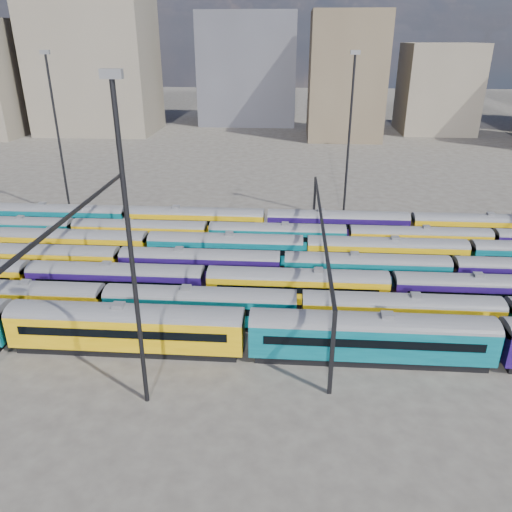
# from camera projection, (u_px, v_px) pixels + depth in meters

# --- Properties ---
(ground) EXTENTS (500.00, 500.00, 0.00)m
(ground) POSITION_uv_depth(u_px,v_px,m) (236.00, 282.00, 60.75)
(ground) COLOR #423D37
(ground) RESTS_ON ground
(rake_0) EXTENTS (134.65, 3.28, 5.54)m
(rake_0) POSITION_uv_depth(u_px,v_px,m) (247.00, 328.00, 45.72)
(rake_0) COLOR black
(rake_0) RESTS_ON ground
(rake_1) EXTENTS (139.79, 2.92, 4.91)m
(rake_1) POSITION_uv_depth(u_px,v_px,m) (201.00, 303.00, 50.75)
(rake_1) COLOR black
(rake_1) RESTS_ON ground
(rake_2) EXTENTS (100.74, 2.95, 4.97)m
(rake_2) POSITION_uv_depth(u_px,v_px,m) (116.00, 277.00, 55.98)
(rake_2) COLOR black
(rake_2) RESTS_ON ground
(rake_3) EXTENTS (117.85, 2.88, 4.83)m
(rake_3) POSITION_uv_depth(u_px,v_px,m) (120.00, 259.00, 60.65)
(rake_3) COLOR black
(rake_3) RESTS_ON ground
(rake_4) EXTENTS (122.00, 2.98, 5.01)m
(rake_4) POSITION_uv_depth(u_px,v_px,m) (148.00, 244.00, 65.03)
(rake_4) COLOR black
(rake_4) RESTS_ON ground
(rake_5) EXTENTS (114.67, 2.80, 4.70)m
(rake_5) POSITION_uv_depth(u_px,v_px,m) (348.00, 236.00, 67.95)
(rake_5) COLOR black
(rake_5) RESTS_ON ground
(rake_6) EXTENTS (103.59, 3.03, 5.11)m
(rake_6) POSITION_uv_depth(u_px,v_px,m) (337.00, 222.00, 72.49)
(rake_6) COLOR black
(rake_6) RESTS_ON ground
(gantry_1) EXTENTS (0.35, 40.35, 8.03)m
(gantry_1) POSITION_uv_depth(u_px,v_px,m) (68.00, 226.00, 59.31)
(gantry_1) COLOR black
(gantry_1) RESTS_ON ground
(gantry_2) EXTENTS (0.35, 40.35, 8.03)m
(gantry_2) POSITION_uv_depth(u_px,v_px,m) (322.00, 232.00, 57.36)
(gantry_2) COLOR black
(gantry_2) RESTS_ON ground
(mast_1) EXTENTS (1.40, 0.50, 25.60)m
(mast_1) POSITION_uv_depth(u_px,v_px,m) (57.00, 131.00, 77.13)
(mast_1) COLOR black
(mast_1) RESTS_ON ground
(mast_2) EXTENTS (1.40, 0.50, 25.60)m
(mast_2) POSITION_uv_depth(u_px,v_px,m) (130.00, 243.00, 35.36)
(mast_2) COLOR black
(mast_2) RESTS_ON ground
(mast_3) EXTENTS (1.40, 0.50, 25.60)m
(mast_3) POSITION_uv_depth(u_px,v_px,m) (349.00, 132.00, 76.03)
(mast_3) COLOR black
(mast_3) RESTS_ON ground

